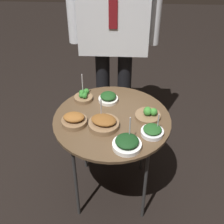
# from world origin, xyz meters

# --- Properties ---
(ground_plane) EXTENTS (8.00, 8.00, 0.00)m
(ground_plane) POSITION_xyz_m (0.00, 0.00, 0.00)
(ground_plane) COLOR black
(serving_cart) EXTENTS (0.70, 0.70, 0.65)m
(serving_cart) POSITION_xyz_m (0.00, 0.00, 0.61)
(serving_cart) COLOR brown
(serving_cart) RESTS_ON ground_plane
(bowl_roast_front_center) EXTENTS (0.18, 0.18, 0.16)m
(bowl_roast_front_center) POSITION_xyz_m (-0.04, -0.07, 0.68)
(bowl_roast_front_center) COLOR brown
(bowl_roast_front_center) RESTS_ON serving_cart
(bowl_spinach_back_right) EXTENTS (0.13, 0.13, 0.05)m
(bowl_spinach_back_right) POSITION_xyz_m (-0.03, 0.18, 0.68)
(bowl_spinach_back_right) COLOR silver
(bowl_spinach_back_right) RESTS_ON serving_cart
(bowl_spinach_mid_right) EXTENTS (0.16, 0.16, 0.17)m
(bowl_spinach_mid_right) POSITION_xyz_m (0.09, -0.24, 0.68)
(bowl_spinach_mid_right) COLOR white
(bowl_spinach_mid_right) RESTS_ON serving_cart
(bowl_spinach_back_left) EXTENTS (0.13, 0.13, 0.13)m
(bowl_spinach_back_left) POSITION_xyz_m (0.23, -0.13, 0.67)
(bowl_spinach_back_left) COLOR silver
(bowl_spinach_back_left) RESTS_ON serving_cart
(bowl_broccoli_front_left) EXTENTS (0.12, 0.12, 0.17)m
(bowl_broccoli_front_left) POSITION_xyz_m (-0.19, 0.19, 0.68)
(bowl_broccoli_front_left) COLOR brown
(bowl_broccoli_front_left) RESTS_ON serving_cart
(bowl_broccoli_center) EXTENTS (0.15, 0.15, 0.07)m
(bowl_broccoli_center) POSITION_xyz_m (0.21, 0.02, 0.68)
(bowl_broccoli_center) COLOR brown
(bowl_broccoli_center) RESTS_ON serving_cart
(bowl_roast_mid_left) EXTENTS (0.15, 0.15, 0.07)m
(bowl_roast_mid_left) POSITION_xyz_m (-0.22, -0.06, 0.68)
(bowl_roast_mid_left) COLOR brown
(bowl_roast_mid_left) RESTS_ON serving_cart
(waiter_figure) EXTENTS (0.62, 0.23, 1.67)m
(waiter_figure) POSITION_xyz_m (-0.01, 0.56, 1.06)
(waiter_figure) COLOR black
(waiter_figure) RESTS_ON ground_plane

